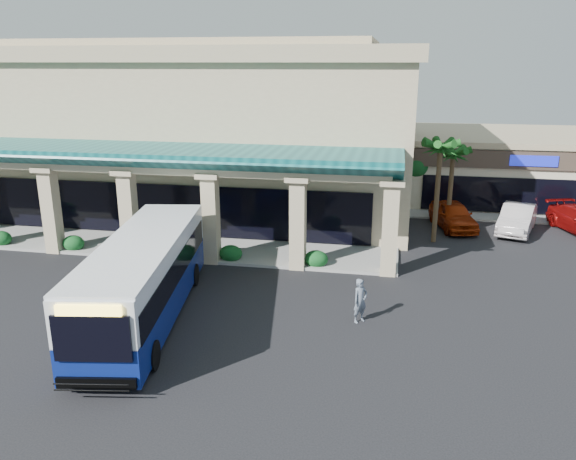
% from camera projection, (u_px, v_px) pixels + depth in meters
% --- Properties ---
extents(ground, '(110.00, 110.00, 0.00)m').
position_uv_depth(ground, '(242.00, 308.00, 23.81)').
color(ground, black).
extents(main_building, '(30.80, 14.80, 11.35)m').
position_uv_depth(main_building, '(190.00, 128.00, 38.68)').
color(main_building, '#C1AE8A').
rests_on(main_building, ground).
extents(arcade, '(30.00, 6.20, 5.70)m').
position_uv_depth(arcade, '(133.00, 198.00, 30.84)').
color(arcade, '#0D5053').
rests_on(arcade, ground).
extents(strip_mall, '(22.50, 12.50, 4.90)m').
position_uv_depth(strip_mall, '(555.00, 166.00, 42.41)').
color(strip_mall, beige).
rests_on(strip_mall, ground).
extents(palm_0, '(2.40, 2.40, 6.60)m').
position_uv_depth(palm_0, '(438.00, 186.00, 31.67)').
color(palm_0, '#114112').
rests_on(palm_0, ground).
extents(palm_1, '(2.40, 2.40, 5.80)m').
position_uv_depth(palm_1, '(451.00, 183.00, 34.42)').
color(palm_1, '#114112').
rests_on(palm_1, ground).
extents(broadleaf_tree, '(2.60, 2.60, 4.81)m').
position_uv_depth(broadleaf_tree, '(415.00, 174.00, 39.63)').
color(broadleaf_tree, '#0F4619').
rests_on(broadleaf_tree, ground).
extents(transit_bus, '(4.73, 12.34, 3.36)m').
position_uv_depth(transit_bus, '(145.00, 280.00, 22.43)').
color(transit_bus, navy).
rests_on(transit_bus, ground).
extents(pedestrian, '(0.77, 0.78, 1.83)m').
position_uv_depth(pedestrian, '(360.00, 301.00, 22.33)').
color(pedestrian, slate).
rests_on(pedestrian, ground).
extents(car_silver, '(3.12, 5.26, 1.68)m').
position_uv_depth(car_silver, '(453.00, 215.00, 35.07)').
color(car_silver, '#9A2907').
rests_on(car_silver, ground).
extents(car_white, '(3.25, 5.42, 1.69)m').
position_uv_depth(car_white, '(517.00, 219.00, 34.24)').
color(car_white, silver).
rests_on(car_white, ground).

